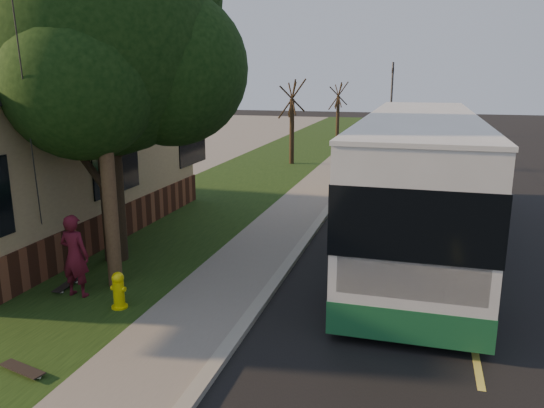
% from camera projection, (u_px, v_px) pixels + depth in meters
% --- Properties ---
extents(ground, '(120.00, 120.00, 0.00)m').
position_uv_depth(ground, '(245.00, 327.00, 9.76)').
color(ground, black).
rests_on(ground, ground).
extents(road, '(8.00, 80.00, 0.01)m').
position_uv_depth(road, '(450.00, 211.00, 18.05)').
color(road, black).
rests_on(road, ground).
extents(curb, '(0.25, 80.00, 0.12)m').
position_uv_depth(curb, '(333.00, 202.00, 19.10)').
color(curb, gray).
rests_on(curb, ground).
extents(sidewalk, '(2.00, 80.00, 0.08)m').
position_uv_depth(sidewalk, '(306.00, 201.00, 19.36)').
color(sidewalk, slate).
rests_on(sidewalk, ground).
extents(grass_verge, '(5.00, 80.00, 0.07)m').
position_uv_depth(grass_verge, '(217.00, 196.00, 20.29)').
color(grass_verge, black).
rests_on(grass_verge, ground).
extents(building_lot, '(15.00, 80.00, 0.04)m').
position_uv_depth(building_lot, '(1.00, 182.00, 22.93)').
color(building_lot, slate).
rests_on(building_lot, ground).
extents(fire_hydrant, '(0.32, 0.32, 0.74)m').
position_uv_depth(fire_hydrant, '(119.00, 290.00, 10.34)').
color(fire_hydrant, yellow).
rests_on(fire_hydrant, grass_verge).
extents(utility_pole, '(2.86, 3.21, 9.07)m').
position_uv_depth(utility_pole, '(100.00, 69.00, 10.46)').
color(utility_pole, '#473321').
rests_on(utility_pole, ground).
extents(leafy_tree, '(6.30, 6.00, 7.80)m').
position_uv_depth(leafy_tree, '(106.00, 46.00, 12.11)').
color(leafy_tree, black).
rests_on(leafy_tree, grass_verge).
extents(bare_tree_near, '(1.38, 1.21, 4.31)m').
position_uv_depth(bare_tree_near, '(292.00, 123.00, 27.01)').
color(bare_tree_near, black).
rests_on(bare_tree_near, grass_verge).
extents(bare_tree_far, '(1.38, 1.21, 4.03)m').
position_uv_depth(bare_tree_far, '(338.00, 111.00, 38.13)').
color(bare_tree_far, black).
rests_on(bare_tree_far, grass_verge).
extents(traffic_signal, '(0.18, 0.22, 5.50)m').
position_uv_depth(traffic_signal, '(392.00, 93.00, 40.68)').
color(traffic_signal, '#2D2D30').
rests_on(traffic_signal, ground).
extents(transit_bus, '(3.00, 13.00, 3.51)m').
position_uv_depth(transit_bus, '(418.00, 175.00, 14.42)').
color(transit_bus, silver).
rests_on(transit_bus, ground).
extents(skateboarder, '(0.64, 0.43, 1.73)m').
position_uv_depth(skateboarder, '(75.00, 256.00, 10.80)').
color(skateboarder, '#4C0F1D').
rests_on(skateboarder, grass_verge).
extents(skateboard_main, '(0.28, 0.82, 0.08)m').
position_uv_depth(skateboard_main, '(66.00, 285.00, 11.38)').
color(skateboard_main, black).
rests_on(skateboard_main, grass_verge).
extents(skateboard_spare, '(0.87, 0.41, 0.08)m').
position_uv_depth(skateboard_spare, '(22.00, 369.00, 8.12)').
color(skateboard_spare, black).
rests_on(skateboard_spare, grass_verge).
extents(dumpster, '(1.64, 1.32, 1.41)m').
position_uv_depth(dumpster, '(52.00, 187.00, 18.34)').
color(dumpster, black).
rests_on(dumpster, building_lot).
extents(distant_car, '(2.24, 4.74, 1.56)m').
position_uv_depth(distant_car, '(402.00, 128.00, 38.53)').
color(distant_car, black).
rests_on(distant_car, ground).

